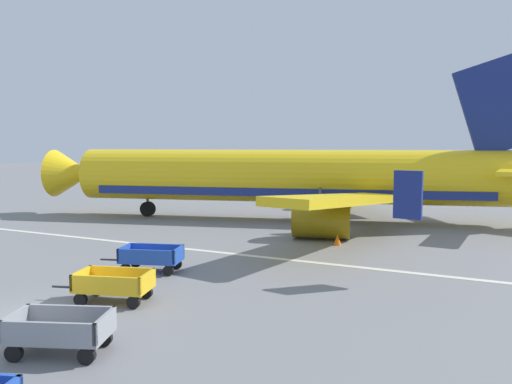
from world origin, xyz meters
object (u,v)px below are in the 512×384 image
airplane (301,178)px  traffic_cone_mid_apron (150,253)px  traffic_cone_near_plane (337,240)px  baggage_cart_far_end (151,258)px  baggage_cart_third_in_row (60,331)px  baggage_cart_fourth_in_row (114,285)px

airplane → traffic_cone_mid_apron: 14.79m
airplane → traffic_cone_near_plane: 9.13m
baggage_cart_far_end → baggage_cart_third_in_row: bearing=-68.6°
baggage_cart_fourth_in_row → baggage_cart_far_end: size_ratio=1.00×
baggage_cart_third_in_row → traffic_cone_mid_apron: (-4.49, 9.61, -0.28)m
traffic_cone_near_plane → traffic_cone_mid_apron: (-6.98, -7.10, 0.04)m
airplane → baggage_cart_third_in_row: (2.30, -23.98, -2.45)m
baggage_cart_fourth_in_row → traffic_cone_near_plane: (4.15, 12.79, -0.31)m
baggage_cart_third_in_row → baggage_cart_fourth_in_row: size_ratio=0.99×
airplane → traffic_cone_near_plane: airplane is taller
airplane → baggage_cart_third_in_row: size_ratio=10.39×
baggage_cart_fourth_in_row → traffic_cone_near_plane: baggage_cart_fourth_in_row is taller
baggage_cart_fourth_in_row → baggage_cart_far_end: bearing=109.8°
baggage_cart_far_end → traffic_cone_near_plane: (5.56, 8.85, -0.31)m
baggage_cart_far_end → traffic_cone_near_plane: baggage_cart_far_end is taller
baggage_cart_fourth_in_row → traffic_cone_mid_apron: baggage_cart_fourth_in_row is taller
baggage_cart_fourth_in_row → traffic_cone_mid_apron: bearing=116.4°
baggage_cart_fourth_in_row → traffic_cone_near_plane: size_ratio=6.29×
airplane → baggage_cart_fourth_in_row: bearing=-88.2°
airplane → traffic_cone_mid_apron: airplane is taller
baggage_cart_fourth_in_row → baggage_cart_far_end: same height
traffic_cone_near_plane → traffic_cone_mid_apron: 9.96m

